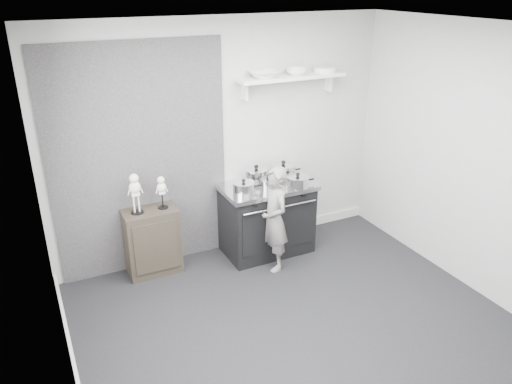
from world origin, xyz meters
The scene contains 16 objects.
ground centered at (0.00, 0.00, 0.00)m, with size 4.00×4.00×0.00m, color black.
room_shell centered at (-0.09, 0.15, 1.64)m, with size 4.02×3.62×2.71m.
wall_shelf centered at (0.80, 1.68, 2.01)m, with size 1.30×0.26×0.24m.
stove centered at (0.40, 1.48, 0.43)m, with size 1.07×0.67×0.86m.
side_cabinet centered at (-0.95, 1.61, 0.38)m, with size 0.58×0.34×0.75m, color black.
child centered at (0.30, 1.10, 0.60)m, with size 0.44×0.29×1.21m, color slate.
pot_front_left centered at (0.05, 1.36, 0.92)m, with size 0.33×0.24×0.18m.
pot_back_left centered at (0.32, 1.58, 0.95)m, with size 0.37×0.29×0.22m.
pot_back_right centered at (0.67, 1.58, 0.94)m, with size 0.38×0.30×0.22m.
pot_front_right centered at (0.69, 1.27, 0.92)m, with size 0.35×0.26×0.17m.
pot_front_center centered at (0.34, 1.35, 0.92)m, with size 0.27×0.18×0.15m.
skeleton_full centered at (-1.08, 1.61, 1.01)m, with size 0.14×0.09×0.51m, color white, non-canonical shape.
skeleton_torso centered at (-0.80, 1.61, 0.96)m, with size 0.12×0.08×0.42m, color white, non-canonical shape.
bowl_large centered at (0.44, 1.67, 2.08)m, with size 0.32×0.32×0.08m, color white.
bowl_small centered at (0.86, 1.67, 2.08)m, with size 0.23×0.23×0.07m, color white.
plate_stack centered at (1.24, 1.67, 2.07)m, with size 0.26×0.26×0.06m, color white.
Camera 1 is at (-2.04, -3.22, 3.05)m, focal length 35.00 mm.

